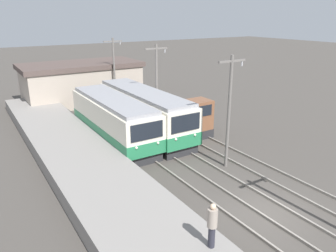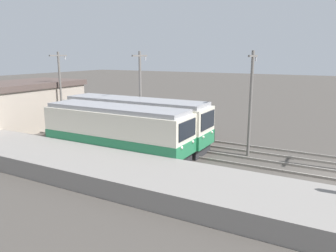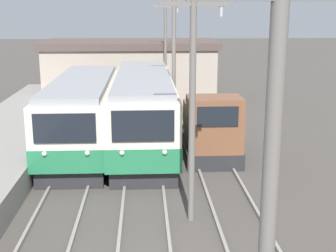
{
  "view_description": "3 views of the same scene",
  "coord_description": "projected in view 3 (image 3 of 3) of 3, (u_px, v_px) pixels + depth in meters",
  "views": [
    {
      "loc": [
        -11.6,
        -9.17,
        9.25
      ],
      "look_at": [
        0.21,
        9.64,
        1.67
      ],
      "focal_mm": 35.0,
      "sensor_mm": 36.0,
      "label": 1
    },
    {
      "loc": [
        -19.78,
        -0.5,
        6.78
      ],
      "look_at": [
        -0.48,
        10.09,
        1.97
      ],
      "focal_mm": 35.0,
      "sensor_mm": 36.0,
      "label": 2
    },
    {
      "loc": [
        0.25,
        -8.7,
        6.55
      ],
      "look_at": [
        1.23,
        10.2,
        1.81
      ],
      "focal_mm": 50.0,
      "sensor_mm": 36.0,
      "label": 3
    }
  ],
  "objects": [
    {
      "name": "catenary_mast_mid",
      "position": [
        193.0,
        102.0,
        14.05
      ],
      "size": [
        2.0,
        0.2,
        7.05
      ],
      "color": "slate",
      "rests_on": "ground"
    },
    {
      "name": "shunting_locomotive",
      "position": [
        209.0,
        130.0,
        21.33
      ],
      "size": [
        2.4,
        5.32,
        3.0
      ],
      "color": "#28282B",
      "rests_on": "ground"
    },
    {
      "name": "commuter_train_left",
      "position": [
        84.0,
        117.0,
        21.98
      ],
      "size": [
        2.84,
        10.69,
        3.44
      ],
      "color": "#28282B",
      "rests_on": "ground"
    },
    {
      "name": "catenary_mast_near",
      "position": [
        268.0,
        242.0,
        5.59
      ],
      "size": [
        2.0,
        0.2,
        7.05
      ],
      "color": "slate",
      "rests_on": "ground"
    },
    {
      "name": "catenary_mast_distant",
      "position": [
        165.0,
        51.0,
        30.95
      ],
      "size": [
        2.0,
        0.2,
        7.05
      ],
      "color": "slate",
      "rests_on": "ground"
    },
    {
      "name": "commuter_train_center",
      "position": [
        143.0,
        114.0,
        22.5
      ],
      "size": [
        2.84,
        11.83,
        3.57
      ],
      "color": "#28282B",
      "rests_on": "ground"
    },
    {
      "name": "catenary_mast_far",
      "position": [
        174.0,
        67.0,
        22.5
      ],
      "size": [
        2.0,
        0.2,
        7.05
      ],
      "color": "slate",
      "rests_on": "ground"
    },
    {
      "name": "station_building",
      "position": [
        131.0,
        70.0,
        34.63
      ],
      "size": [
        12.6,
        6.3,
        4.32
      ],
      "color": "#AD9E8E",
      "rests_on": "ground"
    }
  ]
}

